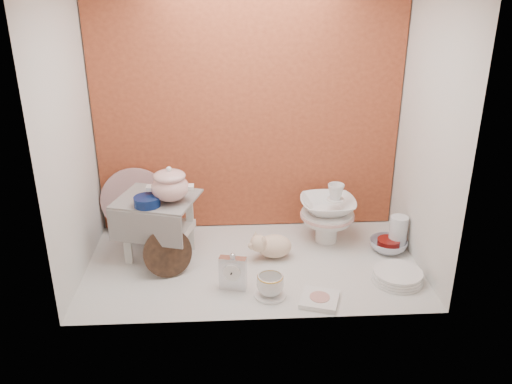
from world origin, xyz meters
TOP-DOWN VIEW (x-y plane):
  - ground at (0.00, 0.00)m, footprint 1.80×1.80m
  - niche_shell at (0.00, 0.18)m, footprint 1.86×1.03m
  - step_stool at (-0.51, 0.13)m, footprint 0.50×0.46m
  - soup_tureen at (-0.43, 0.07)m, footprint 0.30×0.30m
  - cobalt_bowl at (-0.55, 0.02)m, footprint 0.14×0.14m
  - floral_platter at (-0.68, 0.43)m, footprint 0.41×0.06m
  - blue_white_vase at (-0.60, 0.36)m, footprint 0.32×0.32m
  - lacquer_tray at (-0.45, -0.07)m, footprint 0.28×0.19m
  - mantel_clock at (-0.11, -0.24)m, footprint 0.14×0.08m
  - plush_pig at (0.12, 0.06)m, footprint 0.27×0.20m
  - teacup_saucer at (0.07, -0.31)m, footprint 0.19×0.19m
  - gold_rim_teacup at (0.07, -0.31)m, footprint 0.14×0.14m
  - lattice_dish at (0.31, -0.38)m, footprint 0.22×0.22m
  - dinner_plate_stack at (0.74, -0.22)m, footprint 0.30×0.30m
  - crystal_bowl at (0.78, 0.11)m, footprint 0.26×0.26m
  - clear_glass_vase at (0.84, 0.13)m, footprint 0.12×0.12m
  - porcelain_tower at (0.45, 0.25)m, footprint 0.40×0.40m

SIDE VIEW (x-z plane):
  - ground at x=0.00m, z-range 0.00..0.00m
  - teacup_saucer at x=0.07m, z-range 0.00..0.01m
  - lattice_dish at x=0.31m, z-range 0.00..0.02m
  - dinner_plate_stack at x=0.74m, z-range 0.00..0.06m
  - crystal_bowl at x=0.78m, z-range 0.00..0.07m
  - gold_rim_teacup at x=0.07m, z-range 0.01..0.12m
  - plush_pig at x=0.12m, z-range 0.00..0.15m
  - mantel_clock at x=-0.11m, z-range 0.00..0.20m
  - clear_glass_vase at x=0.84m, z-range 0.00..0.20m
  - lacquer_tray at x=-0.45m, z-range 0.00..0.25m
  - blue_white_vase at x=-0.60m, z-range 0.00..0.27m
  - step_stool at x=-0.51m, z-range 0.00..0.35m
  - porcelain_tower at x=0.45m, z-range 0.00..0.36m
  - floral_platter at x=-0.68m, z-range 0.00..0.41m
  - cobalt_bowl at x=-0.55m, z-range 0.35..0.40m
  - soup_tureen at x=-0.43m, z-range 0.35..0.55m
  - niche_shell at x=0.00m, z-range 0.17..1.70m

